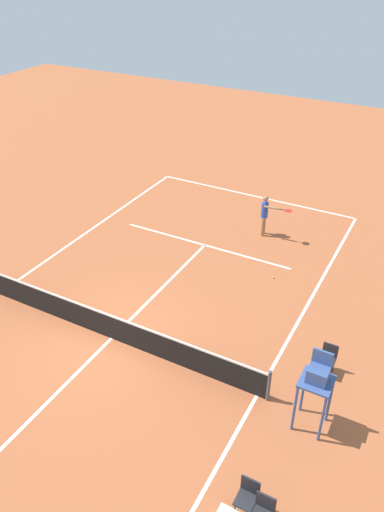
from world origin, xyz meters
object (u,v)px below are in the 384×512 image
Objects in this scene: player_serving at (266,212)px; courtside_chair_mid at (328,358)px; umpire_chair at (317,380)px; tennis_ball at (273,278)px; courtside_chair_far at (247,496)px.

player_serving is 1.90× the size of courtside_chair_mid.
tennis_ball is at bearing -61.36° from umpire_chair.
umpire_chair reaches higher than courtside_chair_far.
player_serving reaches higher than courtside_chair_far.
player_serving is at bearing -55.55° from courtside_chair_mid.
umpire_chair reaches higher than courtside_chair_mid.
tennis_ball is at bearing -73.15° from courtside_chair_far.
courtside_chair_mid is 1.00× the size of courtside_chair_far.
courtside_chair_mid and courtside_chair_far have the same top height.
courtside_chair_far is (0.52, 2.94, -1.07)m from umpire_chair.
player_serving is 8.03m from courtside_chair_mid.
player_serving is 9.84m from umpire_chair.
tennis_ball is 9.13m from courtside_chair_far.
courtside_chair_far is (-2.64, 8.72, 0.50)m from tennis_ball.
umpire_chair is (-4.67, 8.65, 0.52)m from player_serving.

